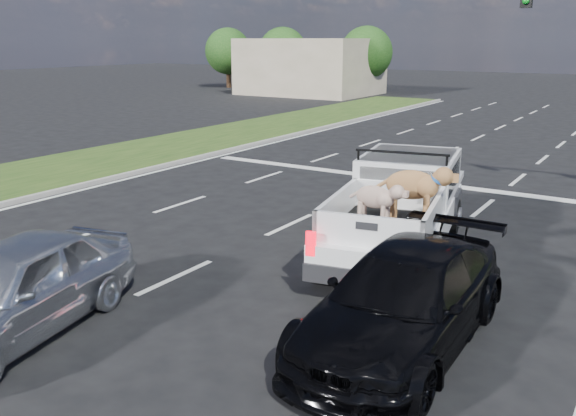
{
  "coord_description": "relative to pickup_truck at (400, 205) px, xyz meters",
  "views": [
    {
      "loc": [
        5.72,
        -7.82,
        4.27
      ],
      "look_at": [
        -0.53,
        2.0,
        1.06
      ],
      "focal_mm": 38.0,
      "sensor_mm": 36.0,
      "label": 1
    }
  ],
  "objects": [
    {
      "name": "tree_far_b",
      "position": [
        -25.17,
        34.39,
        2.29
      ],
      "size": [
        4.2,
        4.2,
        5.4
      ],
      "color": "#332114",
      "rests_on": "ground"
    },
    {
      "name": "curb_left",
      "position": [
        -10.22,
        2.39,
        -0.92
      ],
      "size": [
        0.15,
        60.0,
        0.14
      ],
      "primitive_type": "cube",
      "color": "#9C978F",
      "rests_on": "ground"
    },
    {
      "name": "tree_far_c",
      "position": [
        -17.17,
        34.39,
        2.29
      ],
      "size": [
        4.2,
        4.2,
        5.4
      ],
      "color": "#332114",
      "rests_on": "ground"
    },
    {
      "name": "ground",
      "position": [
        -1.17,
        -3.61,
        -0.99
      ],
      "size": [
        160.0,
        160.0,
        0.0
      ],
      "primitive_type": "plane",
      "color": "black",
      "rests_on": "ground"
    },
    {
      "name": "road_markings",
      "position": [
        -1.17,
        2.95,
        -0.99
      ],
      "size": [
        17.75,
        60.0,
        0.01
      ],
      "color": "silver",
      "rests_on": "ground"
    },
    {
      "name": "tree_far_a",
      "position": [
        -31.17,
        34.39,
        2.29
      ],
      "size": [
        4.2,
        4.2,
        5.4
      ],
      "color": "#332114",
      "rests_on": "ground"
    },
    {
      "name": "pickup_truck",
      "position": [
        0.0,
        0.0,
        0.0
      ],
      "size": [
        3.1,
        5.92,
        2.11
      ],
      "rotation": [
        0.0,
        0.0,
        0.2
      ],
      "color": "black",
      "rests_on": "ground"
    },
    {
      "name": "grass_median_left",
      "position": [
        -12.67,
        2.39,
        -0.94
      ],
      "size": [
        5.0,
        60.0,
        0.1
      ],
      "primitive_type": "cube",
      "color": "#1F4013",
      "rests_on": "ground"
    },
    {
      "name": "black_coupe",
      "position": [
        1.64,
        -3.77,
        -0.29
      ],
      "size": [
        1.99,
        4.82,
        1.4
      ],
      "primitive_type": "imported",
      "rotation": [
        0.0,
        0.0,
        0.01
      ],
      "color": "black",
      "rests_on": "ground"
    },
    {
      "name": "building_left",
      "position": [
        -21.17,
        32.39,
        1.21
      ],
      "size": [
        10.0,
        8.0,
        4.4
      ],
      "primitive_type": "cube",
      "color": "#C0AD92",
      "rests_on": "ground"
    },
    {
      "name": "silver_sedan",
      "position": [
        -3.37,
        -6.57,
        -0.26
      ],
      "size": [
        2.61,
        4.56,
        1.46
      ],
      "primitive_type": "imported",
      "rotation": [
        0.0,
        0.0,
        0.22
      ],
      "color": "silver",
      "rests_on": "ground"
    }
  ]
}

